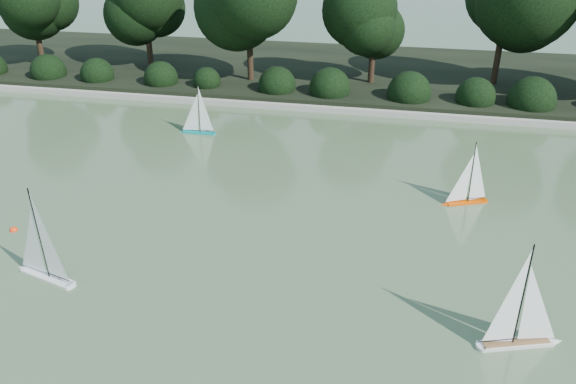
{
  "coord_description": "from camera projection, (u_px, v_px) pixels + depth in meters",
  "views": [
    {
      "loc": [
        2.01,
        -7.11,
        5.55
      ],
      "look_at": [
        0.09,
        2.17,
        0.7
      ],
      "focal_mm": 35.0,
      "sensor_mm": 36.0,
      "label": 1
    }
  ],
  "objects": [
    {
      "name": "sailboat_orange",
      "position": [
        464.0,
        194.0,
        11.63
      ],
      "size": [
        1.02,
        0.53,
        1.44
      ],
      "color": "#FF4C00",
      "rests_on": "ground"
    },
    {
      "name": "race_buoy",
      "position": [
        14.0,
        230.0,
        10.75
      ],
      "size": [
        0.15,
        0.15,
        0.15
      ],
      "primitive_type": "sphere",
      "color": "#FF370D",
      "rests_on": "ground"
    },
    {
      "name": "far_bank",
      "position": [
        346.0,
        72.0,
        20.36
      ],
      "size": [
        40.0,
        8.0,
        0.3
      ],
      "primitive_type": "cube",
      "color": "black",
      "rests_on": "ground"
    },
    {
      "name": "sailboat_teal",
      "position": [
        196.0,
        125.0,
        15.25
      ],
      "size": [
        1.06,
        0.18,
        1.45
      ],
      "color": "#038687",
      "rests_on": "ground"
    },
    {
      "name": "tree_line",
      "position": [
        383.0,
        9.0,
        17.64
      ],
      "size": [
        26.31,
        3.93,
        4.39
      ],
      "color": "black",
      "rests_on": "ground"
    },
    {
      "name": "ground",
      "position": [
        255.0,
        290.0,
        9.09
      ],
      "size": [
        80.0,
        80.0,
        0.0
      ],
      "primitive_type": "plane",
      "color": "#394E2E",
      "rests_on": "ground"
    },
    {
      "name": "pond_coping",
      "position": [
        331.0,
        109.0,
        16.9
      ],
      "size": [
        40.0,
        0.35,
        0.18
      ],
      "primitive_type": "cube",
      "color": "gray",
      "rests_on": "ground"
    },
    {
      "name": "shrub_hedge",
      "position": [
        335.0,
        89.0,
        17.52
      ],
      "size": [
        29.1,
        1.1,
        1.1
      ],
      "color": "black",
      "rests_on": "ground"
    },
    {
      "name": "sailboat_white_a",
      "position": [
        40.0,
        262.0,
        9.28
      ],
      "size": [
        1.32,
        0.56,
        1.81
      ],
      "color": "silver",
      "rests_on": "ground"
    },
    {
      "name": "sailboat_white_b",
      "position": [
        526.0,
        329.0,
        7.83
      ],
      "size": [
        1.28,
        0.59,
        1.77
      ],
      "color": "silver",
      "rests_on": "ground"
    }
  ]
}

